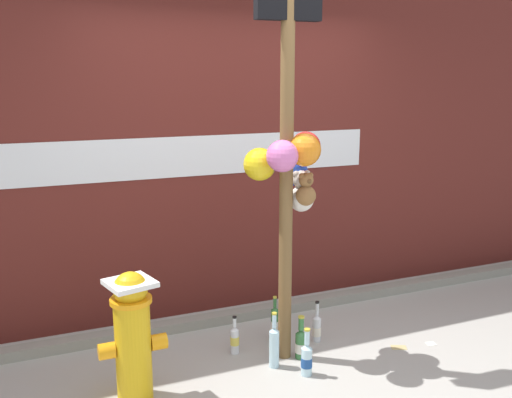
{
  "coord_description": "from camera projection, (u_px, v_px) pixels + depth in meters",
  "views": [
    {
      "loc": [
        -1.63,
        -2.93,
        1.97
      ],
      "look_at": [
        -0.21,
        0.45,
        1.18
      ],
      "focal_mm": 39.73,
      "sensor_mm": 36.0,
      "label": 1
    }
  ],
  "objects": [
    {
      "name": "memorial_post",
      "position": [
        290.0,
        146.0,
        3.78
      ],
      "size": [
        0.55,
        0.47,
        2.68
      ],
      "color": "brown",
      "rests_on": "ground_plane"
    },
    {
      "name": "bottle_2",
      "position": [
        307.0,
        358.0,
        3.8
      ],
      "size": [
        0.08,
        0.08,
        0.33
      ],
      "color": "#B2DBEA",
      "rests_on": "ground_plane"
    },
    {
      "name": "bottle_0",
      "position": [
        275.0,
        322.0,
        4.32
      ],
      "size": [
        0.06,
        0.06,
        0.35
      ],
      "color": "#337038",
      "rests_on": "ground_plane"
    },
    {
      "name": "bottle_4",
      "position": [
        301.0,
        343.0,
        4.03
      ],
      "size": [
        0.08,
        0.08,
        0.32
      ],
      "color": "#337038",
      "rests_on": "ground_plane"
    },
    {
      "name": "bottle_1",
      "position": [
        274.0,
        345.0,
        3.9
      ],
      "size": [
        0.07,
        0.07,
        0.4
      ],
      "color": "#B2DBEA",
      "rests_on": "ground_plane"
    },
    {
      "name": "litter_0",
      "position": [
        399.0,
        347.0,
        4.21
      ],
      "size": [
        0.13,
        0.11,
        0.01
      ],
      "primitive_type": "cube",
      "rotation": [
        0.0,
        0.0,
        2.68
      ],
      "color": "tan",
      "rests_on": "ground_plane"
    },
    {
      "name": "litter_2",
      "position": [
        431.0,
        344.0,
        4.27
      ],
      "size": [
        0.08,
        0.08,
        0.01
      ],
      "primitive_type": "cube",
      "rotation": [
        0.0,
        0.0,
        1.39
      ],
      "color": "silver",
      "rests_on": "ground_plane"
    },
    {
      "name": "bottle_3",
      "position": [
        317.0,
        328.0,
        4.29
      ],
      "size": [
        0.07,
        0.07,
        0.32
      ],
      "color": "silver",
      "rests_on": "ground_plane"
    },
    {
      "name": "ground_plane",
      "position": [
        313.0,
        387.0,
        3.67
      ],
      "size": [
        14.0,
        14.0,
        0.0
      ],
      "primitive_type": "plane",
      "color": "#9E9B93"
    },
    {
      "name": "building_wall",
      "position": [
        229.0,
        126.0,
        4.73
      ],
      "size": [
        10.0,
        0.21,
        3.13
      ],
      "color": "#561E19",
      "rests_on": "ground_plane"
    },
    {
      "name": "fire_hydrant",
      "position": [
        133.0,
        334.0,
        3.46
      ],
      "size": [
        0.42,
        0.32,
        0.83
      ],
      "color": "gold",
      "rests_on": "ground_plane"
    },
    {
      "name": "curb_strip",
      "position": [
        247.0,
        314.0,
        4.71
      ],
      "size": [
        8.0,
        0.12,
        0.08
      ],
      "primitive_type": "cube",
      "color": "gray",
      "rests_on": "ground_plane"
    },
    {
      "name": "bottle_5",
      "position": [
        235.0,
        339.0,
        4.11
      ],
      "size": [
        0.06,
        0.06,
        0.29
      ],
      "color": "silver",
      "rests_on": "ground_plane"
    }
  ]
}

